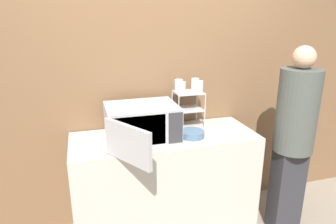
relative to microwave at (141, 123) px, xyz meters
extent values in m
cube|color=brown|center=(0.20, 0.35, 0.23)|extent=(8.00, 0.06, 2.60)
cube|color=#B7B2A8|center=(0.20, 0.01, -0.61)|extent=(1.56, 0.60, 0.93)
cube|color=#ADADB2|center=(0.01, 0.02, 0.00)|extent=(0.57, 0.43, 0.28)
cube|color=#B7B2A8|center=(-0.05, -0.19, 0.00)|extent=(0.41, 0.01, 0.24)
cube|color=#333338|center=(0.23, -0.19, 0.00)|extent=(0.11, 0.01, 0.25)
cube|color=#ADADB2|center=(-0.17, -0.39, 0.00)|extent=(0.26, 0.39, 0.27)
cylinder|color=#B2B2B7|center=(0.35, 0.08, 0.02)|extent=(0.01, 0.01, 0.32)
cylinder|color=#B2B2B7|center=(0.59, 0.08, 0.02)|extent=(0.01, 0.01, 0.32)
cylinder|color=#B2B2B7|center=(0.35, 0.28, 0.02)|extent=(0.01, 0.01, 0.32)
cylinder|color=#B2B2B7|center=(0.59, 0.28, 0.02)|extent=(0.01, 0.01, 0.32)
cube|color=#B2B2B7|center=(0.47, 0.18, 0.02)|extent=(0.24, 0.20, 0.01)
cube|color=#B2B2B7|center=(0.47, 0.18, 0.18)|extent=(0.24, 0.20, 0.01)
cylinder|color=silver|center=(0.38, 0.13, 0.24)|extent=(0.07, 0.07, 0.10)
cylinder|color=silver|center=(0.55, 0.24, 0.24)|extent=(0.07, 0.07, 0.10)
cylinder|color=silver|center=(0.55, 0.13, 0.24)|extent=(0.07, 0.07, 0.10)
cylinder|color=silver|center=(0.39, 0.24, 0.24)|extent=(0.07, 0.07, 0.10)
cylinder|color=slate|center=(0.41, -0.08, -0.14)|extent=(0.11, 0.11, 0.01)
cylinder|color=slate|center=(0.41, -0.08, -0.11)|extent=(0.20, 0.20, 0.05)
cube|color=#2D2D33|center=(1.27, -0.27, -0.68)|extent=(0.27, 0.17, 0.79)
cylinder|color=#474C47|center=(1.27, -0.27, 0.07)|extent=(0.33, 0.33, 0.71)
sphere|color=tan|center=(1.27, -0.27, 0.51)|extent=(0.18, 0.18, 0.18)
camera|label=1|loc=(-0.43, -2.25, 0.81)|focal=32.00mm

